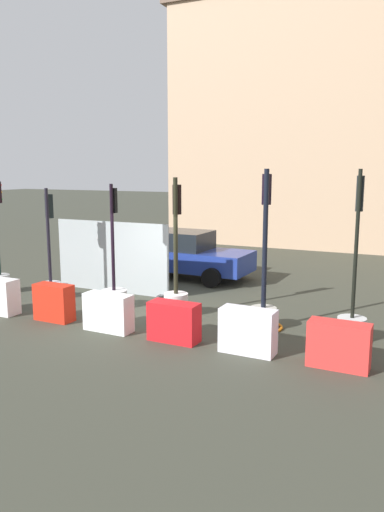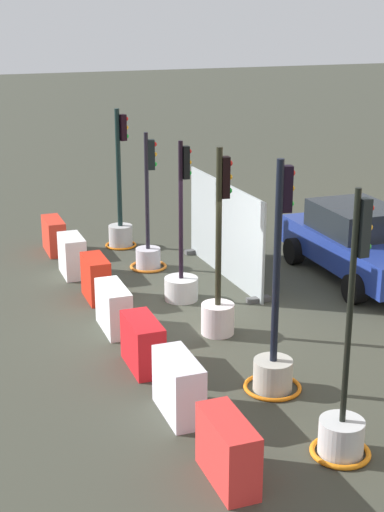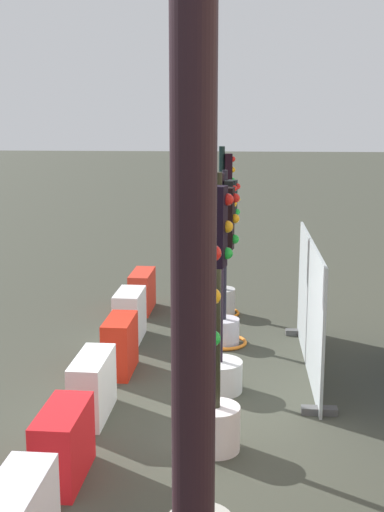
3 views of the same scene
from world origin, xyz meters
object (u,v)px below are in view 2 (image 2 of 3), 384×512
object	(u,v)px
traffic_light_0	(121,220)
traffic_light_5	(343,419)
traffic_light_4	(274,351)
car_blue_estate	(359,243)
construction_barrier_6	(228,451)
construction_barrier_3	(114,308)
traffic_light_3	(218,297)
construction_barrier_2	(96,278)
construction_barrier_0	(54,236)
construction_barrier_1	(72,256)
construction_barrier_4	(143,344)
traffic_light_1	(148,245)
traffic_light_2	(181,275)
construction_barrier_5	(179,386)

from	to	relation	value
traffic_light_0	traffic_light_5	xyz separation A→B (m)	(10.12, 0.03, -0.14)
traffic_light_4	car_blue_estate	size ratio (longest dim) A/B	0.83
traffic_light_5	construction_barrier_6	distance (m)	1.66
traffic_light_0	construction_barrier_3	bearing A→B (deg)	-18.09
traffic_light_0	traffic_light_3	bearing A→B (deg)	1.01
construction_barrier_2	construction_barrier_3	world-z (taller)	construction_barrier_2
traffic_light_3	construction_barrier_3	distance (m)	1.96
construction_barrier_0	construction_barrier_6	distance (m)	10.25
traffic_light_0	traffic_light_3	xyz separation A→B (m)	(5.85, 0.10, 0.04)
construction_barrier_0	construction_barrier_3	world-z (taller)	construction_barrier_3
construction_barrier_1	construction_barrier_2	bearing A→B (deg)	3.59
traffic_light_3	construction_barrier_6	xyz separation A→B (m)	(4.25, -1.74, -0.28)
construction_barrier_0	construction_barrier_2	xyz separation A→B (m)	(3.49, 0.13, 0.03)
construction_barrier_0	construction_barrier_6	xyz separation A→B (m)	(10.25, 0.03, 0.02)
car_blue_estate	construction_barrier_4	bearing A→B (deg)	-66.63
traffic_light_0	construction_barrier_2	bearing A→B (deg)	-24.61
traffic_light_1	construction_barrier_0	size ratio (longest dim) A/B	2.81
traffic_light_1	traffic_light_3	xyz separation A→B (m)	(4.00, -0.00, 0.16)
traffic_light_4	construction_barrier_2	xyz separation A→B (m)	(-4.80, -1.57, -0.20)
traffic_light_0	construction_barrier_0	world-z (taller)	traffic_light_0
construction_barrier_6	car_blue_estate	xyz separation A→B (m)	(-5.98, 5.89, 0.35)
construction_barrier_3	car_blue_estate	distance (m)	5.96
traffic_light_2	traffic_light_4	bearing A→B (deg)	-0.73
traffic_light_4	construction_barrier_2	bearing A→B (deg)	-161.89
construction_barrier_2	construction_barrier_4	world-z (taller)	construction_barrier_2
traffic_light_2	construction_barrier_5	bearing A→B (deg)	-21.54
car_blue_estate	traffic_light_1	bearing A→B (deg)	-118.78
construction_barrier_2	construction_barrier_5	xyz separation A→B (m)	(4.98, -0.08, 0.00)
construction_barrier_1	construction_barrier_6	world-z (taller)	construction_barrier_1
traffic_light_0	construction_barrier_3	distance (m)	5.26
construction_barrier_1	construction_barrier_2	size ratio (longest dim) A/B	0.99
traffic_light_0	traffic_light_1	xyz separation A→B (m)	(1.85, 0.11, -0.12)
traffic_light_3	construction_barrier_3	world-z (taller)	traffic_light_3
construction_barrier_4	car_blue_estate	xyz separation A→B (m)	(-2.54, 5.87, 0.36)
traffic_light_1	construction_barrier_6	distance (m)	8.44
traffic_light_0	car_blue_estate	world-z (taller)	traffic_light_0
construction_barrier_6	traffic_light_0	bearing A→B (deg)	170.82
traffic_light_4	construction_barrier_1	xyz separation A→B (m)	(-6.46, -1.67, -0.20)
traffic_light_1	construction_barrier_6	world-z (taller)	traffic_light_1
traffic_light_2	construction_barrier_4	bearing A→B (deg)	-32.69
construction_barrier_6	traffic_light_1	bearing A→B (deg)	168.10
car_blue_estate	traffic_light_4	bearing A→B (deg)	-46.37
traffic_light_3	construction_barrier_4	size ratio (longest dim) A/B	3.12
traffic_light_4	construction_barrier_0	xyz separation A→B (m)	(-8.29, -1.70, -0.23)
traffic_light_0	car_blue_estate	xyz separation A→B (m)	(4.13, 4.25, 0.11)
traffic_light_3	construction_barrier_6	bearing A→B (deg)	-22.20
traffic_light_3	construction_barrier_0	size ratio (longest dim) A/B	3.10
traffic_light_3	traffic_light_4	size ratio (longest dim) A/B	0.94
construction_barrier_5	car_blue_estate	size ratio (longest dim) A/B	0.26
construction_barrier_1	construction_barrier_3	world-z (taller)	construction_barrier_1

